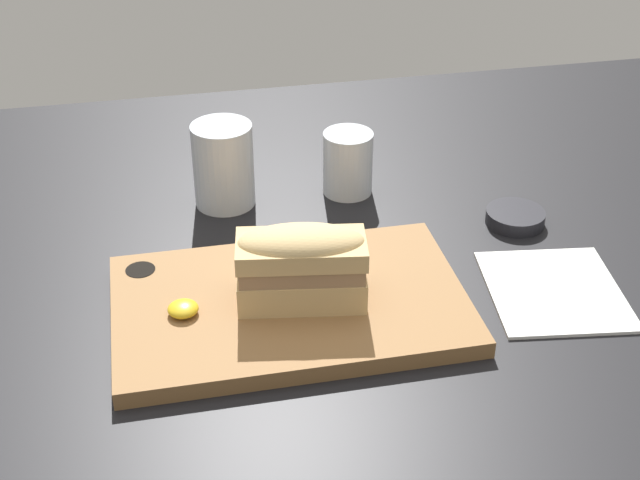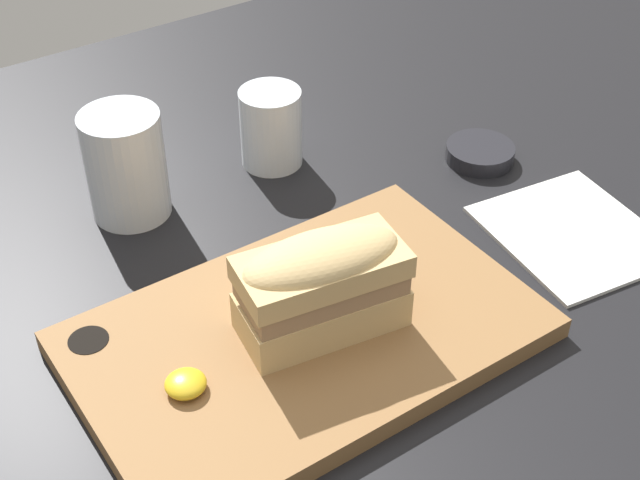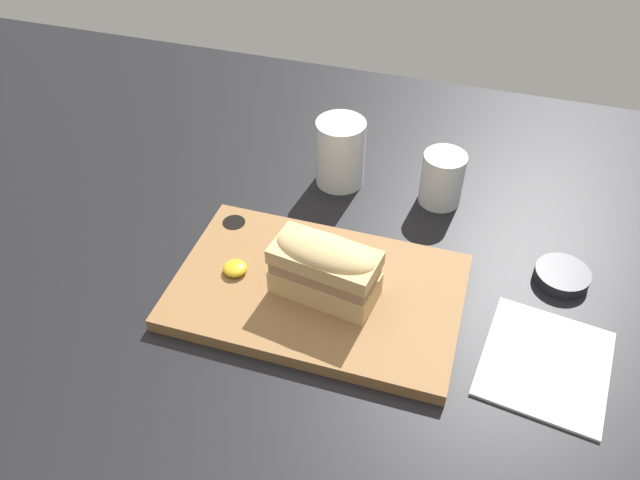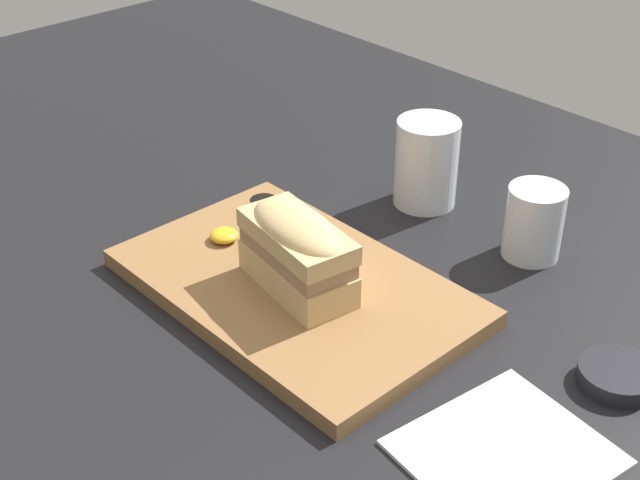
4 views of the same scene
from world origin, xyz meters
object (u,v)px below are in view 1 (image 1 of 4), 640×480
object	(u,v)px
water_glass	(224,170)
napkin	(554,291)
serving_board	(289,304)
sandwich	(301,262)
wine_glass	(348,166)
condiment_dish	(515,217)

from	to	relation	value
water_glass	napkin	xyz separation A→B (cm)	(33.54, -27.56, -4.57)
serving_board	napkin	bearing A→B (deg)	-4.70
sandwich	wine_glass	size ratio (longest dim) A/B	1.68
wine_glass	condiment_dish	bearing A→B (deg)	-33.48
sandwich	napkin	xyz separation A→B (cm)	(28.30, -1.83, -6.44)
serving_board	condiment_dish	world-z (taller)	serving_board
wine_glass	napkin	distance (cm)	32.51
serving_board	sandwich	world-z (taller)	sandwich
wine_glass	napkin	bearing A→B (deg)	-57.71
serving_board	sandwich	bearing A→B (deg)	-24.98
serving_board	condiment_dish	bearing A→B (deg)	21.96
wine_glass	napkin	size ratio (longest dim) A/B	0.47
sandwich	condiment_dish	distance (cm)	33.01
water_glass	napkin	bearing A→B (deg)	-39.42
napkin	condiment_dish	xyz separation A→B (cm)	(1.44, 14.95, 0.66)
sandwich	water_glass	world-z (taller)	water_glass
napkin	serving_board	bearing A→B (deg)	175.30
sandwich	water_glass	distance (cm)	26.33
water_glass	wine_glass	bearing A→B (deg)	-0.88
sandwich	napkin	distance (cm)	29.08
sandwich	condiment_dish	size ratio (longest dim) A/B	1.93
water_glass	napkin	size ratio (longest dim) A/B	0.61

